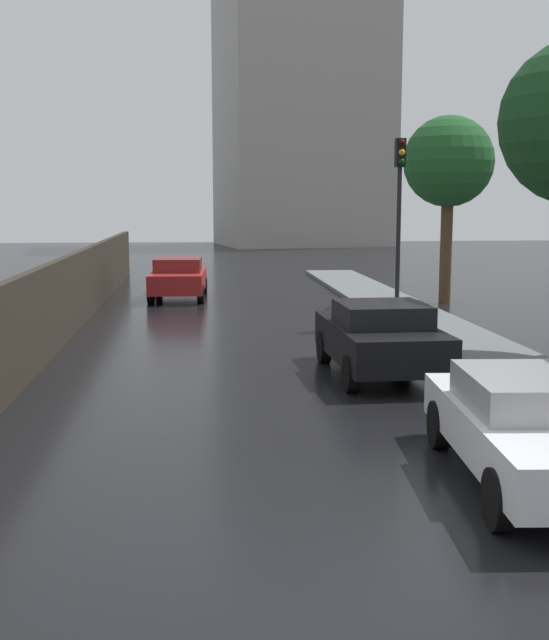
% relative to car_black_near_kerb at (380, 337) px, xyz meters
% --- Properties ---
extents(ground, '(120.00, 120.00, 0.00)m').
position_rel_car_black_near_kerb_xyz_m(ground, '(-2.44, -7.72, -0.75)').
color(ground, black).
extents(car_black_near_kerb, '(2.01, 4.03, 1.43)m').
position_rel_car_black_near_kerb_xyz_m(car_black_near_kerb, '(0.00, 0.00, 0.00)').
color(car_black_near_kerb, black).
rests_on(car_black_near_kerb, ground).
extents(car_red_mid_road, '(2.02, 4.12, 1.42)m').
position_rel_car_black_near_kerb_xyz_m(car_red_mid_road, '(-4.17, 12.79, -0.01)').
color(car_red_mid_road, maroon).
rests_on(car_red_mid_road, ground).
extents(car_white_far_ahead, '(2.05, 4.32, 1.31)m').
position_rel_car_black_near_kerb_xyz_m(car_white_far_ahead, '(0.44, -6.05, -0.06)').
color(car_white_far_ahead, silver).
rests_on(car_white_far_ahead, ground).
extents(traffic_light, '(0.26, 0.39, 4.86)m').
position_rel_car_black_near_kerb_xyz_m(traffic_light, '(1.90, 6.21, 2.73)').
color(traffic_light, black).
rests_on(traffic_light, sidewalk_strip).
extents(street_tree_mid, '(2.93, 2.93, 6.10)m').
position_rel_car_black_near_kerb_xyz_m(street_tree_mid, '(4.64, 10.70, 3.83)').
color(street_tree_mid, '#4C3823').
rests_on(street_tree_mid, ground).
extents(distant_tower, '(13.63, 11.33, 31.62)m').
position_rel_car_black_near_kerb_xyz_m(distant_tower, '(4.61, 47.17, 12.31)').
color(distant_tower, '#9E9993').
rests_on(distant_tower, ground).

